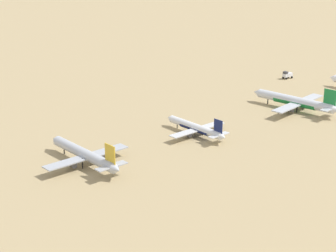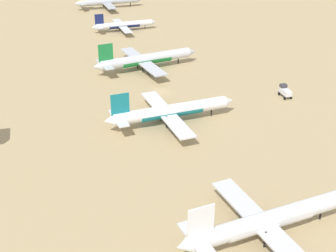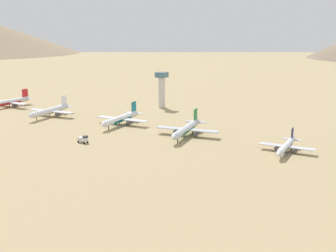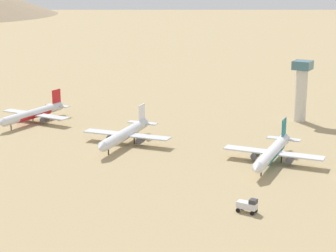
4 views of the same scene
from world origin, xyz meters
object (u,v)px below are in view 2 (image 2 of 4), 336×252
Objects in this scene: parked_jet_3 at (145,59)px; service_truck at (285,91)px; parked_jet_1 at (268,221)px; parked_jet_5 at (108,2)px; parked_jet_4 at (124,25)px; parked_jet_2 at (170,111)px.

parked_jet_3 is 8.01× the size of service_truck.
parked_jet_3 reaches higher than parked_jet_1.
parked_jet_1 is 201.61m from parked_jet_5.
parked_jet_4 reaches higher than service_truck.
parked_jet_3 is at bearing 91.01° from parked_jet_1.
parked_jet_2 is at bearing -168.36° from service_truck.
parked_jet_5 is 7.44× the size of service_truck.
parked_jet_2 is 147.85m from parked_jet_5.
parked_jet_4 is 98.42m from service_truck.
parked_jet_1 is 0.97× the size of parked_jet_3.
parked_jet_4 is at bearing 112.00° from service_truck.
parked_jet_2 is at bearing -91.97° from parked_jet_5.
parked_jet_4 is at bearing 89.97° from parked_jet_1.
service_truck is (41.95, 8.64, -1.82)m from parked_jet_2.
parked_jet_4 is 47.88m from parked_jet_5.
service_truck is at bearing -44.08° from parked_jet_3.
service_truck is (36.96, 62.49, -1.84)m from parked_jet_1.
parked_jet_2 is at bearing -94.00° from parked_jet_3.
parked_jet_3 is 53.79m from parked_jet_4.
parked_jet_5 is (1.86, 101.62, -0.26)m from parked_jet_3.
parked_jet_4 is 6.05× the size of service_truck.
parked_jet_5 reaches higher than parked_jet_4.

